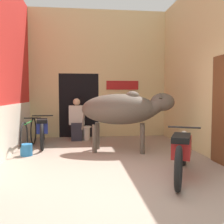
{
  "coord_description": "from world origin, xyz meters",
  "views": [
    {
      "loc": [
        -0.55,
        -3.74,
        1.35
      ],
      "look_at": [
        0.13,
        2.06,
        0.96
      ],
      "focal_mm": 42.0,
      "sensor_mm": 36.0,
      "label": 1
    }
  ],
  "objects_px": {
    "motorcycle_near": "(182,150)",
    "bicycle": "(29,134)",
    "bucket": "(26,150)",
    "plastic_stool": "(86,133)",
    "motorcycle_far": "(42,129)",
    "shopkeeper_seated": "(77,119)",
    "cow": "(123,109)"
  },
  "relations": [
    {
      "from": "motorcycle_near",
      "to": "motorcycle_far",
      "type": "distance_m",
      "value": 4.0
    },
    {
      "from": "motorcycle_far",
      "to": "bucket",
      "type": "height_order",
      "value": "motorcycle_far"
    },
    {
      "from": "motorcycle_far",
      "to": "bicycle",
      "type": "relative_size",
      "value": 1.08
    },
    {
      "from": "shopkeeper_seated",
      "to": "plastic_stool",
      "type": "height_order",
      "value": "shopkeeper_seated"
    },
    {
      "from": "cow",
      "to": "bucket",
      "type": "height_order",
      "value": "cow"
    },
    {
      "from": "shopkeeper_seated",
      "to": "plastic_stool",
      "type": "relative_size",
      "value": 2.98
    },
    {
      "from": "bicycle",
      "to": "bucket",
      "type": "height_order",
      "value": "bicycle"
    },
    {
      "from": "motorcycle_near",
      "to": "bucket",
      "type": "height_order",
      "value": "motorcycle_near"
    },
    {
      "from": "cow",
      "to": "bucket",
      "type": "relative_size",
      "value": 8.62
    },
    {
      "from": "plastic_stool",
      "to": "bicycle",
      "type": "bearing_deg",
      "value": -144.27
    },
    {
      "from": "shopkeeper_seated",
      "to": "plastic_stool",
      "type": "xyz_separation_m",
      "value": [
        0.28,
        -0.02,
        -0.42
      ]
    },
    {
      "from": "motorcycle_near",
      "to": "bucket",
      "type": "relative_size",
      "value": 7.37
    },
    {
      "from": "bucket",
      "to": "motorcycle_near",
      "type": "bearing_deg",
      "value": -32.33
    },
    {
      "from": "shopkeeper_seated",
      "to": "bucket",
      "type": "relative_size",
      "value": 4.75
    },
    {
      "from": "bucket",
      "to": "plastic_stool",
      "type": "bearing_deg",
      "value": 53.43
    },
    {
      "from": "shopkeeper_seated",
      "to": "bucket",
      "type": "height_order",
      "value": "shopkeeper_seated"
    },
    {
      "from": "plastic_stool",
      "to": "bucket",
      "type": "relative_size",
      "value": 1.6
    },
    {
      "from": "motorcycle_far",
      "to": "bucket",
      "type": "xyz_separation_m",
      "value": [
        -0.18,
        -1.19,
        -0.3
      ]
    },
    {
      "from": "motorcycle_near",
      "to": "bicycle",
      "type": "bearing_deg",
      "value": 138.54
    },
    {
      "from": "motorcycle_far",
      "to": "plastic_stool",
      "type": "height_order",
      "value": "motorcycle_far"
    },
    {
      "from": "bicycle",
      "to": "plastic_stool",
      "type": "height_order",
      "value": "bicycle"
    },
    {
      "from": "motorcycle_far",
      "to": "shopkeeper_seated",
      "type": "relative_size",
      "value": 1.6
    },
    {
      "from": "bicycle",
      "to": "bucket",
      "type": "bearing_deg",
      "value": -83.85
    },
    {
      "from": "plastic_stool",
      "to": "bucket",
      "type": "xyz_separation_m",
      "value": [
        -1.35,
        -1.82,
        -0.09
      ]
    },
    {
      "from": "bicycle",
      "to": "cow",
      "type": "bearing_deg",
      "value": -14.67
    },
    {
      "from": "motorcycle_far",
      "to": "bucket",
      "type": "bearing_deg",
      "value": -98.68
    },
    {
      "from": "bicycle",
      "to": "plastic_stool",
      "type": "relative_size",
      "value": 4.4
    },
    {
      "from": "motorcycle_far",
      "to": "plastic_stool",
      "type": "relative_size",
      "value": 4.75
    },
    {
      "from": "cow",
      "to": "shopkeeper_seated",
      "type": "relative_size",
      "value": 1.82
    },
    {
      "from": "motorcycle_far",
      "to": "plastic_stool",
      "type": "bearing_deg",
      "value": 28.47
    },
    {
      "from": "bucket",
      "to": "bicycle",
      "type": "bearing_deg",
      "value": 96.15
    },
    {
      "from": "motorcycle_near",
      "to": "motorcycle_far",
      "type": "height_order",
      "value": "motorcycle_near"
    }
  ]
}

